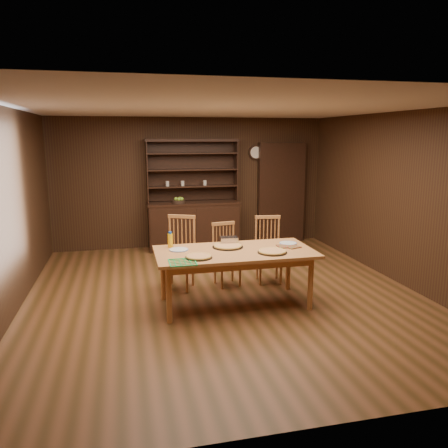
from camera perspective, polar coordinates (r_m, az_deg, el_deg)
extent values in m
plane|color=brown|center=(6.34, 0.06, -9.19)|extent=(6.00, 6.00, 0.00)
plane|color=silver|center=(5.94, 0.07, 14.97)|extent=(6.00, 6.00, 0.00)
plane|color=#352210|center=(8.93, -4.31, 5.40)|extent=(5.50, 0.00, 5.50)
plane|color=#352210|center=(3.22, 12.26, -5.64)|extent=(5.50, 0.00, 5.50)
plane|color=#352210|center=(6.02, -26.36, 1.33)|extent=(0.00, 6.00, 6.00)
plane|color=#352210|center=(7.14, 22.13, 3.08)|extent=(0.00, 6.00, 6.00)
cube|color=black|center=(8.81, -3.97, -0.28)|extent=(1.80, 0.50, 0.90)
cube|color=black|center=(8.72, -4.01, 2.74)|extent=(1.84, 0.52, 0.04)
cube|color=black|center=(8.88, -4.30, 6.99)|extent=(1.80, 0.02, 1.20)
cube|color=black|center=(8.64, -10.03, 6.72)|extent=(0.02, 0.32, 1.20)
cube|color=black|center=(8.91, 1.55, 7.03)|extent=(0.02, 0.32, 1.20)
cube|color=black|center=(8.70, -4.21, 10.85)|extent=(1.84, 0.34, 0.05)
cylinder|color=#B8AE9C|center=(8.69, -7.40, 5.25)|extent=(0.07, 0.07, 0.10)
cylinder|color=#B8AE9C|center=(8.72, -5.43, 5.32)|extent=(0.07, 0.07, 0.10)
cube|color=black|center=(9.34, 7.44, 4.06)|extent=(1.00, 0.18, 2.10)
cylinder|color=black|center=(9.15, 4.17, 9.31)|extent=(0.30, 0.04, 0.30)
cylinder|color=silver|center=(9.13, 4.22, 9.31)|extent=(0.24, 0.01, 0.24)
cube|color=#BD7041|center=(5.77, 1.40, -3.68)|extent=(2.08, 1.04, 0.04)
cylinder|color=#BD7041|center=(5.36, -7.20, -9.18)|extent=(0.07, 0.07, 0.71)
cylinder|color=#BD7041|center=(6.10, -7.97, -6.61)|extent=(0.07, 0.07, 0.71)
cylinder|color=#BD7041|center=(5.81, 11.24, -7.64)|extent=(0.07, 0.07, 0.71)
cylinder|color=#BD7041|center=(6.51, 8.39, -5.47)|extent=(0.07, 0.07, 0.71)
cube|color=#C58443|center=(6.48, -5.93, -4.55)|extent=(0.58, 0.57, 0.04)
cylinder|color=#C58443|center=(6.46, -7.75, -6.85)|extent=(0.04, 0.04, 0.44)
cylinder|color=#C58443|center=(6.74, -6.85, -6.04)|extent=(0.04, 0.04, 0.44)
cylinder|color=#C58443|center=(6.36, -4.86, -7.09)|extent=(0.04, 0.04, 0.44)
cylinder|color=#C58443|center=(6.65, -4.07, -6.24)|extent=(0.04, 0.04, 0.44)
cube|color=#C58443|center=(6.51, -5.55, 0.98)|extent=(0.40, 0.21, 0.05)
cube|color=#C58443|center=(6.61, 0.44, -4.70)|extent=(0.45, 0.43, 0.04)
cylinder|color=#C58443|center=(6.49, -0.27, -6.92)|extent=(0.03, 0.03, 0.38)
cylinder|color=#C58443|center=(6.74, -1.20, -6.24)|extent=(0.03, 0.03, 0.38)
cylinder|color=#C58443|center=(6.61, 2.11, -6.60)|extent=(0.03, 0.03, 0.38)
cylinder|color=#C58443|center=(6.85, 1.12, -5.94)|extent=(0.03, 0.03, 0.38)
cube|color=#C58443|center=(6.62, -0.10, 0.06)|extent=(0.37, 0.10, 0.05)
cube|color=#C58443|center=(6.78, 5.91, -4.07)|extent=(0.47, 0.45, 0.04)
cylinder|color=#C58443|center=(6.67, 4.76, -6.31)|extent=(0.04, 0.04, 0.41)
cylinder|color=#C58443|center=(6.95, 4.34, -5.57)|extent=(0.04, 0.04, 0.41)
cylinder|color=#C58443|center=(6.73, 7.45, -6.20)|extent=(0.04, 0.04, 0.41)
cylinder|color=#C58443|center=(7.01, 6.92, -5.47)|extent=(0.04, 0.04, 0.41)
cube|color=#C58443|center=(6.81, 5.73, 0.91)|extent=(0.40, 0.09, 0.05)
cylinder|color=black|center=(5.43, -3.32, -4.39)|extent=(0.34, 0.34, 0.01)
cylinder|color=tan|center=(5.42, -3.32, -4.24)|extent=(0.31, 0.31, 0.02)
torus|color=gold|center=(5.42, -3.32, -4.24)|extent=(0.32, 0.32, 0.03)
cylinder|color=black|center=(5.69, 6.32, -3.70)|extent=(0.38, 0.38, 0.01)
cylinder|color=tan|center=(5.68, 6.33, -3.55)|extent=(0.35, 0.35, 0.02)
torus|color=gold|center=(5.68, 6.33, -3.55)|extent=(0.36, 0.36, 0.03)
cylinder|color=black|center=(5.93, 0.49, -3.01)|extent=(0.42, 0.42, 0.01)
cylinder|color=tan|center=(5.92, 0.49, -2.87)|extent=(0.38, 0.38, 0.02)
torus|color=gold|center=(5.92, 0.49, -2.87)|extent=(0.38, 0.38, 0.03)
cylinder|color=silver|center=(5.80, -5.92, -3.36)|extent=(0.25, 0.25, 0.01)
torus|color=#3552A0|center=(5.80, -5.92, -3.34)|extent=(0.25, 0.25, 0.01)
cylinder|color=silver|center=(6.18, 8.36, -2.50)|extent=(0.24, 0.24, 0.01)
torus|color=#3552A0|center=(6.18, 8.36, -2.48)|extent=(0.25, 0.25, 0.01)
cube|color=silver|center=(6.11, 0.63, -2.15)|extent=(0.25, 0.19, 0.10)
cylinder|color=#F8B50D|center=(5.96, -7.04, -2.15)|extent=(0.07, 0.07, 0.18)
cylinder|color=#124199|center=(5.94, -7.06, -1.14)|extent=(0.04, 0.04, 0.03)
cube|color=#AC131E|center=(6.00, 8.88, -2.94)|extent=(0.24, 0.24, 0.01)
cube|color=#AC131E|center=(6.01, 7.91, -2.90)|extent=(0.19, 0.19, 0.01)
cylinder|color=black|center=(8.63, -5.95, 2.95)|extent=(0.27, 0.27, 0.06)
sphere|color=#88AF2E|center=(8.61, -6.29, 3.26)|extent=(0.08, 0.08, 0.08)
sphere|color=#88AF2E|center=(8.65, -5.79, 3.31)|extent=(0.08, 0.08, 0.08)
sphere|color=#88AF2E|center=(8.57, -5.92, 3.23)|extent=(0.08, 0.08, 0.08)
sphere|color=#88AF2E|center=(8.61, -5.55, 3.27)|extent=(0.08, 0.08, 0.08)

